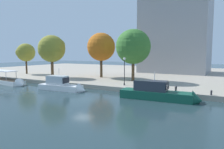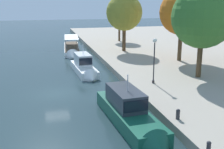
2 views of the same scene
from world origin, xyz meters
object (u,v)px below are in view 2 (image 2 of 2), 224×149
(motor_yacht_1, at_px, (85,68))
(tour_boat_0, at_px, (72,50))
(tree_4, at_px, (124,13))
(tree_0, at_px, (119,14))
(tree_1, at_px, (184,12))
(mooring_bollard_2, at_px, (178,114))
(motor_yacht_2, at_px, (131,116))
(tree_3, at_px, (201,15))
(lamp_post, at_px, (154,55))
(mooring_bollard_0, at_px, (209,146))

(motor_yacht_1, bearing_deg, tour_boat_0, 176.12)
(tour_boat_0, xyz_separation_m, tree_4, (4.92, 8.48, 6.88))
(tour_boat_0, relative_size, tree_0, 1.74)
(tree_1, bearing_deg, tour_boat_0, -134.61)
(mooring_bollard_2, xyz_separation_m, tree_4, (-28.90, 4.26, 6.07))
(tour_boat_0, height_order, motor_yacht_1, motor_yacht_1)
(tree_1, bearing_deg, tree_4, -147.33)
(tree_4, bearing_deg, tree_1, 32.67)
(motor_yacht_2, bearing_deg, motor_yacht_1, 179.63)
(mooring_bollard_2, relative_size, tree_0, 0.10)
(tree_3, bearing_deg, tree_0, -177.93)
(motor_yacht_2, height_order, lamp_post, lamp_post)
(motor_yacht_1, bearing_deg, mooring_bollard_2, 9.81)
(motor_yacht_1, xyz_separation_m, motor_yacht_2, (16.51, 1.04, 0.04))
(tour_boat_0, distance_m, mooring_bollard_2, 34.08)
(mooring_bollard_2, bearing_deg, tree_3, 143.92)
(tour_boat_0, distance_m, tree_1, 21.64)
(tree_1, height_order, tree_3, tree_3)
(mooring_bollard_0, distance_m, lamp_post, 14.42)
(mooring_bollard_2, xyz_separation_m, lamp_post, (-9.25, 1.79, 2.66))
(tree_1, xyz_separation_m, tree_4, (-9.40, -6.03, -0.40))
(tour_boat_0, xyz_separation_m, mooring_bollard_2, (33.81, 4.22, 0.80))
(lamp_post, relative_size, tree_4, 0.50)
(mooring_bollard_0, xyz_separation_m, tree_0, (-45.56, 7.03, 5.34))
(lamp_post, bearing_deg, mooring_bollard_2, -10.95)
(mooring_bollard_0, distance_m, tree_4, 34.51)
(motor_yacht_2, bearing_deg, lamp_post, 143.35)
(motor_yacht_1, relative_size, lamp_post, 1.90)
(tour_boat_0, xyz_separation_m, lamp_post, (24.56, 6.01, 3.46))
(mooring_bollard_0, xyz_separation_m, tree_4, (-33.63, 4.67, 6.15))
(motor_yacht_1, relative_size, tree_3, 0.89)
(motor_yacht_2, relative_size, tree_3, 1.06)
(motor_yacht_2, bearing_deg, tree_3, 125.99)
(tree_3, bearing_deg, lamp_post, -77.35)
(mooring_bollard_0, distance_m, tree_3, 18.58)
(tour_boat_0, relative_size, tree_4, 1.46)
(tree_1, distance_m, tree_3, 9.28)
(lamp_post, height_order, tree_1, tree_1)
(motor_yacht_1, relative_size, mooring_bollard_2, 11.32)
(mooring_bollard_2, distance_m, tree_3, 14.66)
(motor_yacht_2, bearing_deg, mooring_bollard_2, 62.73)
(mooring_bollard_0, xyz_separation_m, tree_1, (-24.24, 10.70, 6.54))
(motor_yacht_1, distance_m, lamp_post, 11.03)
(mooring_bollard_2, height_order, tree_4, tree_4)
(tree_4, bearing_deg, tree_0, 168.82)
(motor_yacht_1, xyz_separation_m, tree_4, (-10.99, 8.55, 6.56))
(tour_boat_0, relative_size, tree_3, 1.37)
(tree_0, bearing_deg, tree_1, 9.76)
(motor_yacht_2, relative_size, mooring_bollard_2, 13.52)
(tour_boat_0, relative_size, mooring_bollard_2, 17.39)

